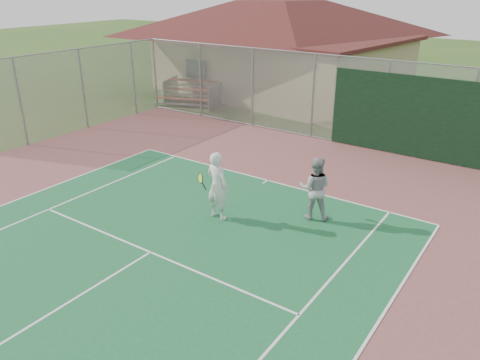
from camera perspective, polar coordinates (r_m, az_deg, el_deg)
name	(u,v)px	position (r m, az deg, el deg)	size (l,w,h in m)	color
back_fence	(386,110)	(18.76, 17.42, 8.18)	(20.08, 0.11, 3.53)	gray
side_fence_left	(83,89)	(22.15, -18.58, 10.42)	(0.08, 9.00, 3.50)	gray
clubhouse	(279,38)	(28.21, 4.82, 16.83)	(15.44, 11.36, 6.17)	tan
bleachers	(191,92)	(25.74, -5.95, 10.58)	(3.84, 2.88, 1.22)	#9E3B24
player_white_front	(217,186)	(12.81, -2.79, -0.77)	(0.89, 0.69, 1.95)	silver
player_grey_back	(315,189)	(12.98, 9.13, -1.09)	(1.07, 0.97, 1.80)	#9C9EA1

